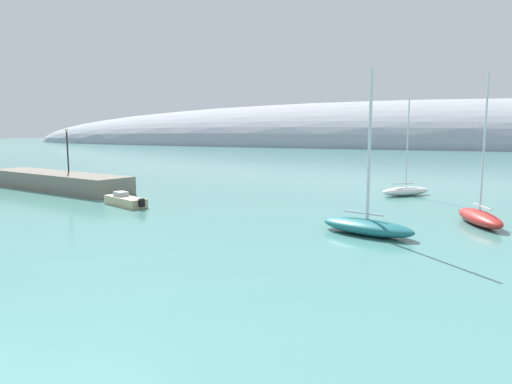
# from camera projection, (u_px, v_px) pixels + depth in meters

# --- Properties ---
(breakwater_rocks) EXTENTS (21.58, 8.96, 1.84)m
(breakwater_rocks) POSITION_uv_depth(u_px,v_px,m) (56.00, 181.00, 50.59)
(breakwater_rocks) COLOR gray
(breakwater_rocks) RESTS_ON ground
(distant_ridge) EXTENTS (399.88, 86.50, 37.06)m
(distant_ridge) POSITION_uv_depth(u_px,v_px,m) (411.00, 146.00, 190.30)
(distant_ridge) COLOR #999EA8
(distant_ridge) RESTS_ON ground
(sailboat_red_near_shore) EXTENTS (3.60, 6.17, 10.37)m
(sailboat_red_near_shore) POSITION_uv_depth(u_px,v_px,m) (479.00, 216.00, 31.64)
(sailboat_red_near_shore) COLOR red
(sailboat_red_near_shore) RESTS_ON water
(sailboat_white_mid_mooring) EXTENTS (5.14, 5.00, 9.63)m
(sailboat_white_mid_mooring) POSITION_uv_depth(u_px,v_px,m) (405.00, 190.00, 45.78)
(sailboat_white_mid_mooring) COLOR white
(sailboat_white_mid_mooring) RESTS_ON water
(sailboat_teal_end_of_line) EXTENTS (6.59, 4.30, 10.18)m
(sailboat_teal_end_of_line) POSITION_uv_depth(u_px,v_px,m) (367.00, 225.00, 28.72)
(sailboat_teal_end_of_line) COLOR #1E6B70
(sailboat_teal_end_of_line) RESTS_ON water
(motorboat_sand_foreground) EXTENTS (5.31, 3.28, 1.16)m
(motorboat_sand_foreground) POSITION_uv_depth(u_px,v_px,m) (125.00, 201.00, 39.66)
(motorboat_sand_foreground) COLOR #C6B284
(motorboat_sand_foreground) RESTS_ON water
(harbor_lamp_post) EXTENTS (0.36, 0.36, 4.85)m
(harbor_lamp_post) POSITION_uv_depth(u_px,v_px,m) (67.00, 146.00, 50.46)
(harbor_lamp_post) COLOR black
(harbor_lamp_post) RESTS_ON breakwater_rocks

